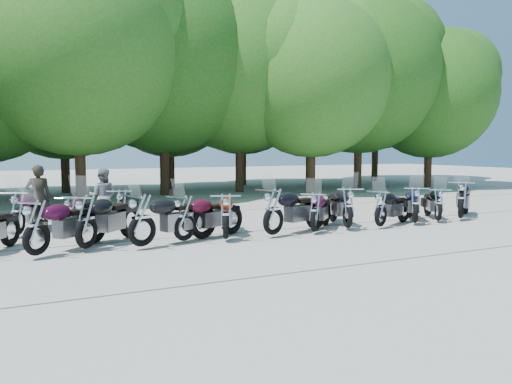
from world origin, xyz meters
name	(u,v)px	position (x,y,z in m)	size (l,w,h in m)	color
ground	(282,240)	(0.00, 0.00, 0.00)	(90.00, 90.00, 0.00)	gray
tree_3	(77,51)	(-3.57, 11.24, 6.32)	(8.70, 8.70, 10.67)	#3A2614
tree_4	(163,58)	(0.54, 13.09, 6.64)	(9.13, 9.13, 11.20)	#3A2614
tree_5	(239,66)	(4.61, 13.20, 6.57)	(9.04, 9.04, 11.10)	#3A2614
tree_6	(312,78)	(7.55, 10.82, 5.81)	(8.00, 8.00, 9.82)	#3A2614
tree_7	(359,74)	(11.20, 11.78, 6.39)	(8.79, 8.79, 10.79)	#3A2614
tree_8	(430,93)	(15.83, 11.20, 5.47)	(7.53, 7.53, 9.25)	#3A2614
tree_11	(62,85)	(-3.76, 16.43, 5.49)	(7.56, 7.56, 9.28)	#3A2614
tree_12	(169,86)	(1.80, 16.47, 5.72)	(7.88, 7.88, 9.67)	#3A2614
tree_13	(243,87)	(6.69, 17.47, 6.04)	(8.31, 8.31, 10.20)	#3A2614
tree_14	(310,91)	(10.68, 16.09, 5.83)	(8.02, 8.02, 9.84)	#3A2614
tree_15	(377,79)	(16.61, 17.02, 7.03)	(9.67, 9.67, 11.86)	#3A2614
motorcycle_1	(36,226)	(-5.64, 0.35, 0.70)	(0.76, 2.48, 1.40)	#320621
motorcycle_2	(86,220)	(-4.61, 0.66, 0.72)	(0.78, 2.55, 1.44)	black
motorcycle_3	(142,218)	(-3.43, 0.35, 0.72)	(0.78, 2.56, 1.44)	black
motorcycle_4	(184,216)	(-2.34, 0.65, 0.66)	(0.72, 2.35, 1.33)	#3D0818
motorcycle_5	(226,214)	(-1.35, 0.42, 0.68)	(0.73, 2.41, 1.36)	maroon
motorcycle_6	(273,210)	(-0.02, 0.41, 0.72)	(0.78, 2.56, 1.45)	black
motorcycle_7	(315,211)	(1.24, 0.41, 0.64)	(0.69, 2.26, 1.28)	#3C0823
motorcycle_8	(348,206)	(2.38, 0.50, 0.69)	(0.75, 2.45, 1.39)	black
motorcycle_9	(381,207)	(3.43, 0.35, 0.63)	(0.68, 2.22, 1.26)	black
motorcycle_10	(415,203)	(4.78, 0.41, 0.66)	(0.71, 2.33, 1.32)	#0D133B
motorcycle_11	(438,203)	(5.79, 0.49, 0.61)	(0.66, 2.15, 1.22)	black
motorcycle_12	(461,198)	(6.80, 0.52, 0.72)	(0.78, 2.55, 1.44)	black
motorcycle_13	(18,211)	(-5.99, 3.29, 0.69)	(0.74, 2.42, 1.37)	#3E0824
motorcycle_14	(70,213)	(-4.73, 3.17, 0.58)	(0.63, 2.05, 1.16)	#3E0827
motorcycle_15	(121,207)	(-3.37, 3.21, 0.66)	(0.71, 2.34, 1.32)	black
rider_0	(39,198)	(-5.46, 4.29, 0.93)	(0.68, 0.44, 1.85)	black
rider_1	(103,196)	(-3.65, 4.65, 0.85)	(0.83, 0.65, 1.71)	gray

